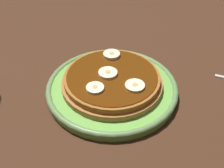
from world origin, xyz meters
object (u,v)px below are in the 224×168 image
banana_slice_0 (107,74)px  banana_slice_3 (95,88)px  pancake_stack (114,81)px  banana_slice_2 (135,86)px  plate (112,88)px  banana_slice_1 (112,55)px

banana_slice_0 → banana_slice_3: (0.49, 4.33, -0.04)cm
pancake_stack → banana_slice_3: size_ratio=6.10×
banana_slice_0 → banana_slice_2: same height
pancake_stack → banana_slice_2: (-4.63, 1.61, 1.44)cm
plate → banana_slice_0: size_ratio=7.06×
plate → banana_slice_3: banana_slice_3 is taller
plate → banana_slice_2: 6.10cm
pancake_stack → banana_slice_2: banana_slice_2 is taller
plate → banana_slice_1: banana_slice_1 is taller
banana_slice_0 → pancake_stack: bearing=-160.3°
plate → pancake_stack: (-0.30, -0.03, 1.78)cm
banana_slice_2 → banana_slice_3: same height
banana_slice_2 → banana_slice_3: (6.24, 3.12, -0.00)cm
plate → banana_slice_1: bearing=-67.8°
banana_slice_1 → banana_slice_2: size_ratio=0.97×
pancake_stack → banana_slice_2: 5.11cm
plate → pancake_stack: 1.80cm
banana_slice_1 → banana_slice_2: banana_slice_1 is taller
banana_slice_1 → banana_slice_0: bearing=104.2°
plate → banana_slice_0: banana_slice_0 is taller
plate → banana_slice_0: 3.38cm
plate → pancake_stack: pancake_stack is taller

